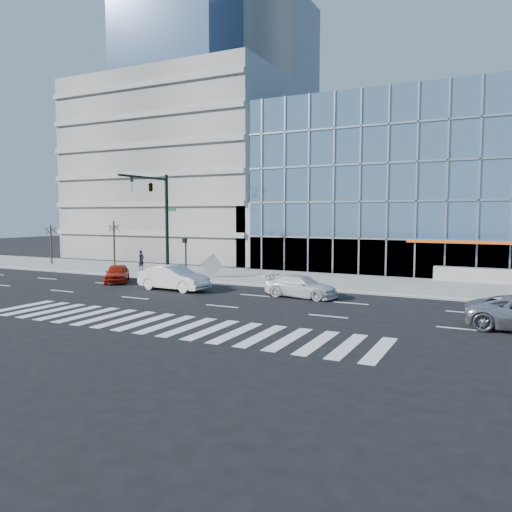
{
  "coord_description": "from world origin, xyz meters",
  "views": [
    {
      "loc": [
        13.52,
        -27.06,
        4.97
      ],
      "look_at": [
        -1.43,
        3.0,
        2.15
      ],
      "focal_mm": 35.0,
      "sensor_mm": 36.0,
      "label": 1
    }
  ],
  "objects_px": {
    "ped_signal_post": "(185,251)",
    "white_suv": "(301,286)",
    "white_sedan": "(174,278)",
    "tilted_panel": "(212,265)",
    "pedestrian": "(141,260)",
    "traffic_signal": "(156,199)",
    "street_tree_far": "(51,230)",
    "red_sedan": "(117,273)",
    "street_tree_near": "(114,227)"
  },
  "relations": [
    {
      "from": "street_tree_far",
      "to": "white_suv",
      "type": "height_order",
      "value": "street_tree_far"
    },
    {
      "from": "ped_signal_post",
      "to": "white_suv",
      "type": "xyz_separation_m",
      "value": [
        11.26,
        -4.29,
        -1.49
      ]
    },
    {
      "from": "white_sedan",
      "to": "tilted_panel",
      "type": "xyz_separation_m",
      "value": [
        -0.66,
        5.82,
        0.26
      ]
    },
    {
      "from": "white_suv",
      "to": "white_sedan",
      "type": "height_order",
      "value": "white_sedan"
    },
    {
      "from": "tilted_panel",
      "to": "street_tree_near",
      "type": "bearing_deg",
      "value": 154.22
    },
    {
      "from": "white_suv",
      "to": "tilted_panel",
      "type": "xyz_separation_m",
      "value": [
        -9.16,
        4.76,
        0.41
      ]
    },
    {
      "from": "traffic_signal",
      "to": "street_tree_near",
      "type": "height_order",
      "value": "traffic_signal"
    },
    {
      "from": "white_suv",
      "to": "white_sedan",
      "type": "xyz_separation_m",
      "value": [
        -8.5,
        -1.07,
        0.15
      ]
    },
    {
      "from": "traffic_signal",
      "to": "street_tree_far",
      "type": "xyz_separation_m",
      "value": [
        -15.0,
        2.93,
        -2.72
      ]
    },
    {
      "from": "ped_signal_post",
      "to": "pedestrian",
      "type": "bearing_deg",
      "value": 160.28
    },
    {
      "from": "ped_signal_post",
      "to": "street_tree_far",
      "type": "distance_m",
      "value": 17.73
    },
    {
      "from": "white_sedan",
      "to": "street_tree_near",
      "type": "bearing_deg",
      "value": 60.99
    },
    {
      "from": "red_sedan",
      "to": "pedestrian",
      "type": "xyz_separation_m",
      "value": [
        -2.89,
        6.27,
        0.34
      ]
    },
    {
      "from": "street_tree_near",
      "to": "tilted_panel",
      "type": "bearing_deg",
      "value": -10.23
    },
    {
      "from": "pedestrian",
      "to": "ped_signal_post",
      "type": "bearing_deg",
      "value": -108.17
    },
    {
      "from": "street_tree_far",
      "to": "red_sedan",
      "type": "bearing_deg",
      "value": -24.95
    },
    {
      "from": "ped_signal_post",
      "to": "white_sedan",
      "type": "height_order",
      "value": "ped_signal_post"
    },
    {
      "from": "street_tree_near",
      "to": "white_suv",
      "type": "bearing_deg",
      "value": -18.26
    },
    {
      "from": "ped_signal_post",
      "to": "tilted_panel",
      "type": "relative_size",
      "value": 2.31
    },
    {
      "from": "street_tree_near",
      "to": "white_sedan",
      "type": "xyz_separation_m",
      "value": [
        12.26,
        -7.92,
        -2.98
      ]
    },
    {
      "from": "pedestrian",
      "to": "tilted_panel",
      "type": "distance_m",
      "value": 8.41
    },
    {
      "from": "white_suv",
      "to": "pedestrian",
      "type": "distance_m",
      "value": 18.57
    },
    {
      "from": "white_sedan",
      "to": "pedestrian",
      "type": "height_order",
      "value": "pedestrian"
    },
    {
      "from": "street_tree_far",
      "to": "white_suv",
      "type": "relative_size",
      "value": 0.86
    },
    {
      "from": "white_sedan",
      "to": "ped_signal_post",
      "type": "bearing_deg",
      "value": 31.07
    },
    {
      "from": "white_sedan",
      "to": "pedestrian",
      "type": "bearing_deg",
      "value": 53.48
    },
    {
      "from": "ped_signal_post",
      "to": "white_suv",
      "type": "relative_size",
      "value": 0.66
    },
    {
      "from": "traffic_signal",
      "to": "white_suv",
      "type": "relative_size",
      "value": 1.77
    },
    {
      "from": "traffic_signal",
      "to": "tilted_panel",
      "type": "height_order",
      "value": "traffic_signal"
    },
    {
      "from": "white_suv",
      "to": "red_sedan",
      "type": "bearing_deg",
      "value": 94.97
    },
    {
      "from": "street_tree_near",
      "to": "pedestrian",
      "type": "bearing_deg",
      "value": -6.07
    },
    {
      "from": "street_tree_far",
      "to": "pedestrian",
      "type": "xyz_separation_m",
      "value": [
        11.37,
        -0.36,
        -2.45
      ]
    },
    {
      "from": "white_suv",
      "to": "ped_signal_post",
      "type": "bearing_deg",
      "value": 74.95
    },
    {
      "from": "pedestrian",
      "to": "street_tree_far",
      "type": "bearing_deg",
      "value": 89.74
    },
    {
      "from": "white_sedan",
      "to": "pedestrian",
      "type": "xyz_separation_m",
      "value": [
        -8.89,
        7.56,
        0.2
      ]
    },
    {
      "from": "ped_signal_post",
      "to": "white_sedan",
      "type": "xyz_separation_m",
      "value": [
        2.76,
        -5.36,
        -1.34
      ]
    },
    {
      "from": "traffic_signal",
      "to": "street_tree_far",
      "type": "relative_size",
      "value": 2.07
    },
    {
      "from": "ped_signal_post",
      "to": "white_suv",
      "type": "distance_m",
      "value": 12.14
    },
    {
      "from": "ped_signal_post",
      "to": "red_sedan",
      "type": "height_order",
      "value": "ped_signal_post"
    },
    {
      "from": "traffic_signal",
      "to": "tilted_panel",
      "type": "xyz_separation_m",
      "value": [
        4.6,
        0.84,
        -5.1
      ]
    },
    {
      "from": "ped_signal_post",
      "to": "street_tree_far",
      "type": "xyz_separation_m",
      "value": [
        -17.5,
        2.56,
        1.3
      ]
    },
    {
      "from": "white_suv",
      "to": "street_tree_near",
      "type": "bearing_deg",
      "value": 77.56
    },
    {
      "from": "tilted_panel",
      "to": "white_suv",
      "type": "bearing_deg",
      "value": -42.98
    },
    {
      "from": "traffic_signal",
      "to": "pedestrian",
      "type": "xyz_separation_m",
      "value": [
        -3.64,
        2.57,
        -5.17
      ]
    },
    {
      "from": "traffic_signal",
      "to": "red_sedan",
      "type": "distance_m",
      "value": 6.67
    },
    {
      "from": "traffic_signal",
      "to": "white_sedan",
      "type": "xyz_separation_m",
      "value": [
        5.25,
        -4.99,
        -5.36
      ]
    },
    {
      "from": "traffic_signal",
      "to": "street_tree_near",
      "type": "bearing_deg",
      "value": 157.29
    },
    {
      "from": "street_tree_far",
      "to": "red_sedan",
      "type": "distance_m",
      "value": 15.97
    },
    {
      "from": "ped_signal_post",
      "to": "white_suv",
      "type": "bearing_deg",
      "value": -20.87
    },
    {
      "from": "pedestrian",
      "to": "white_sedan",
      "type": "bearing_deg",
      "value": -128.82
    }
  ]
}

